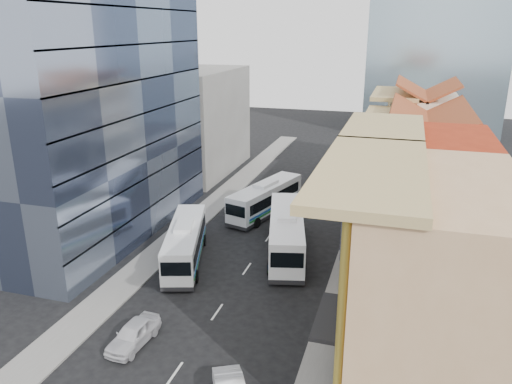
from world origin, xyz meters
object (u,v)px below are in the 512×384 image
(shophouse_tan, at_px, (434,285))
(bus_left_near, at_px, (185,242))
(bus_right, at_px, (286,233))
(sedan_left, at_px, (133,334))
(office_tower, at_px, (83,78))
(bus_left_far, at_px, (266,198))

(shophouse_tan, distance_m, bus_left_near, 22.23)
(bus_right, distance_m, sedan_left, 17.23)
(office_tower, xyz_separation_m, sedan_left, (13.25, -16.10, -14.24))
(bus_left_near, xyz_separation_m, sedan_left, (1.75, -11.91, -1.05))
(office_tower, distance_m, bus_left_far, 21.88)
(shophouse_tan, relative_size, bus_right, 1.11)
(office_tower, bearing_deg, bus_right, -0.25)
(office_tower, relative_size, bus_right, 2.37)
(office_tower, xyz_separation_m, bus_left_near, (11.50, -4.19, -13.19))
(shophouse_tan, relative_size, office_tower, 0.47)
(shophouse_tan, xyz_separation_m, bus_right, (-11.53, 13.92, -3.97))
(bus_left_near, height_order, bus_left_far, bus_left_far)
(bus_right, bearing_deg, shophouse_tan, -64.09)
(shophouse_tan, bearing_deg, bus_right, 129.64)
(office_tower, bearing_deg, sedan_left, -50.55)
(office_tower, xyz_separation_m, bus_left_far, (15.00, 8.96, -13.16))
(shophouse_tan, xyz_separation_m, sedan_left, (-17.75, -2.10, -5.24))
(office_tower, distance_m, bus_right, 23.40)
(bus_left_near, relative_size, sedan_left, 2.52)
(bus_left_far, bearing_deg, bus_right, -47.48)
(shophouse_tan, height_order, bus_right, shophouse_tan)
(sedan_left, bearing_deg, bus_left_far, 90.37)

